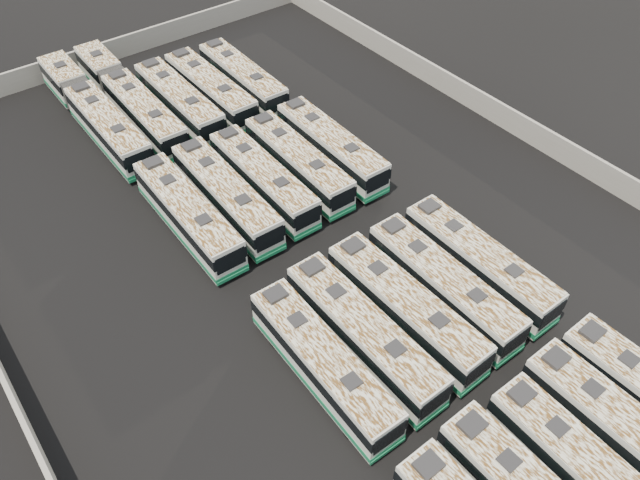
{
  "coord_description": "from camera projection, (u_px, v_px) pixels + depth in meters",
  "views": [
    {
      "loc": [
        -19.74,
        -24.16,
        32.93
      ],
      "look_at": [
        -0.74,
        0.64,
        1.6
      ],
      "focal_mm": 35.0,
      "sensor_mm": 36.0,
      "label": 1
    }
  ],
  "objects": [
    {
      "name": "ground",
      "position": [
        333.0,
        256.0,
        45.34
      ],
      "size": [
        140.0,
        140.0,
        0.0
      ],
      "primitive_type": "plane",
      "color": "black",
      "rests_on": "ground"
    },
    {
      "name": "perimeter_wall",
      "position": [
        334.0,
        245.0,
        44.56
      ],
      "size": [
        45.2,
        73.2,
        2.2
      ],
      "color": "gray",
      "rests_on": "ground"
    },
    {
      "name": "bus_front_center",
      "position": [
        592.0,
        479.0,
        31.85
      ],
      "size": [
        2.65,
        12.11,
        3.41
      ],
      "rotation": [
        0.0,
        0.0,
        -0.01
      ],
      "color": "#BABCB5",
      "rests_on": "ground"
    },
    {
      "name": "bus_front_right",
      "position": [
        628.0,
        438.0,
        33.39
      ],
      "size": [
        2.75,
        12.37,
        3.48
      ],
      "rotation": [
        0.0,
        0.0,
        0.01
      ],
      "color": "#BABCB5",
      "rests_on": "ground"
    },
    {
      "name": "bus_midfront_far_left",
      "position": [
        323.0,
        364.0,
        36.77
      ],
      "size": [
        2.85,
        12.11,
        3.4
      ],
      "rotation": [
        0.0,
        0.0,
        -0.03
      ],
      "color": "#BABCB5",
      "rests_on": "ground"
    },
    {
      "name": "bus_midfront_left",
      "position": [
        363.0,
        334.0,
        38.22
      ],
      "size": [
        2.66,
        12.46,
        3.51
      ],
      "rotation": [
        0.0,
        0.0,
        0.0
      ],
      "color": "#BABCB5",
      "rests_on": "ground"
    },
    {
      "name": "bus_midfront_center",
      "position": [
        405.0,
        308.0,
        39.65
      ],
      "size": [
        2.87,
        12.43,
        3.49
      ],
      "rotation": [
        0.0,
        0.0,
        0.02
      ],
      "color": "#BABCB5",
      "rests_on": "ground"
    },
    {
      "name": "bus_midfront_right",
      "position": [
        443.0,
        285.0,
        41.06
      ],
      "size": [
        2.64,
        12.19,
        3.43
      ],
      "rotation": [
        0.0,
        0.0,
        -0.01
      ],
      "color": "#BABCB5",
      "rests_on": "ground"
    },
    {
      "name": "bus_midfront_far_right",
      "position": [
        479.0,
        262.0,
        42.51
      ],
      "size": [
        2.6,
        12.13,
        3.42
      ],
      "rotation": [
        0.0,
        0.0,
        0.0
      ],
      "color": "#BABCB5",
      "rests_on": "ground"
    },
    {
      "name": "bus_midback_far_left",
      "position": [
        188.0,
        214.0,
        45.86
      ],
      "size": [
        2.83,
        12.47,
        3.5
      ],
      "rotation": [
        0.0,
        0.0,
        -0.02
      ],
      "color": "#BABCB5",
      "rests_on": "ground"
    },
    {
      "name": "bus_midback_left",
      "position": [
        226.0,
        195.0,
        47.36
      ],
      "size": [
        2.94,
        12.49,
        3.5
      ],
      "rotation": [
        0.0,
        0.0,
        -0.03
      ],
      "color": "#BABCB5",
      "rests_on": "ground"
    },
    {
      "name": "bus_midback_center",
      "position": [
        263.0,
        179.0,
        48.81
      ],
      "size": [
        2.74,
        12.09,
        3.4
      ],
      "rotation": [
        0.0,
        0.0,
        -0.02
      ],
      "color": "#BABCB5",
      "rests_on": "ground"
    },
    {
      "name": "bus_midback_right",
      "position": [
        298.0,
        163.0,
        50.3
      ],
      "size": [
        2.8,
        12.06,
        3.38
      ],
      "rotation": [
        0.0,
        0.0,
        -0.02
      ],
      "color": "#BABCB5",
      "rests_on": "ground"
    },
    {
      "name": "bus_midback_far_right",
      "position": [
        331.0,
        147.0,
        51.77
      ],
      "size": [
        2.78,
        12.21,
        3.43
      ],
      "rotation": [
        0.0,
        0.0,
        -0.02
      ],
      "color": "#BABCB5",
      "rests_on": "ground"
    },
    {
      "name": "bus_back_far_left",
      "position": [
        93.0,
        111.0,
        55.44
      ],
      "size": [
        2.73,
        19.24,
        3.49
      ],
      "rotation": [
        0.0,
        0.0,
        -0.01
      ],
      "color": "#BABCB5",
      "rests_on": "ground"
    },
    {
      "name": "bus_back_left",
      "position": [
        129.0,
        98.0,
        56.98
      ],
      "size": [
        2.92,
        19.06,
        3.45
      ],
      "rotation": [
        0.0,
        0.0,
        -0.02
      ],
      "color": "#BABCB5",
      "rests_on": "ground"
    },
    {
      "name": "bus_back_center",
      "position": [
        180.0,
        102.0,
        56.49
      ],
      "size": [
        2.69,
        12.42,
        3.5
      ],
      "rotation": [
        0.0,
        0.0,
        -0.01
      ],
      "color": "#BABCB5",
      "rests_on": "ground"
    },
    {
      "name": "bus_back_right",
      "position": [
        211.0,
        90.0,
        57.88
      ],
      "size": [
        2.72,
        12.42,
        3.49
      ],
      "rotation": [
        0.0,
        0.0,
        0.01
      ],
      "color": "#BABCB5",
      "rests_on": "ground"
    },
    {
      "name": "bus_back_far_right",
      "position": [
        243.0,
        79.0,
        59.4
      ],
      "size": [
        2.76,
        12.12,
        3.4
      ],
      "rotation": [
        0.0,
        0.0,
        -0.02
      ],
      "color": "#BABCB5",
      "rests_on": "ground"
    }
  ]
}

